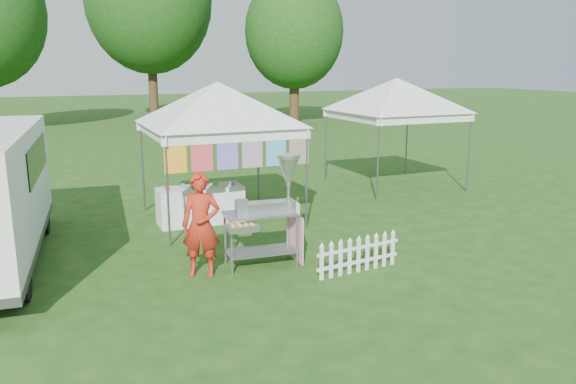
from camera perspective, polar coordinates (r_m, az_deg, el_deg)
name	(u,v)px	position (r m, az deg, el deg)	size (l,w,h in m)	color
ground	(282,271)	(9.39, -0.63, -8.02)	(120.00, 120.00, 0.00)	#194814
canopy_main	(217,82)	(12.09, -7.20, 11.02)	(4.24, 4.24, 3.45)	#59595E
canopy_right	(397,78)	(15.83, 11.01, 11.29)	(4.24, 4.24, 3.45)	#59595E
tree_mid	(149,1)	(36.86, -13.97, 18.31)	(7.60, 7.60, 11.52)	#3D2716
tree_right	(294,32)	(33.00, 0.65, 15.95)	(5.60, 5.60, 8.42)	#3D2716
donut_cart	(272,202)	(9.38, -1.63, -0.99)	(1.42, 0.88, 1.88)	gray
vendor	(201,225)	(9.05, -8.82, -3.33)	(0.62, 0.40, 1.69)	#B12615
picket_fence	(358,255)	(9.32, 7.17, -6.41)	(1.61, 0.20, 0.56)	white
display_table	(201,205)	(12.22, -8.87, -1.31)	(1.80, 0.70, 0.79)	white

